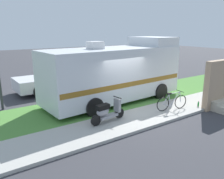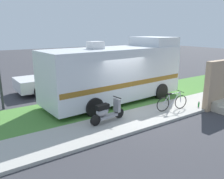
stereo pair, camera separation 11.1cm
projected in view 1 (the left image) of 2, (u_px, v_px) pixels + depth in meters
ground_plane at (128, 111)px, 11.16m from camera, size 80.00×80.00×0.00m
sidewalk at (144, 117)px, 10.19m from camera, size 24.00×2.00×0.12m
grass_strip at (110, 102)px, 12.35m from camera, size 24.00×3.40×0.08m
motorhome_rv at (116, 72)px, 12.22m from camera, size 7.79×3.04×3.40m
scooter at (107, 112)px, 9.36m from camera, size 1.71×0.52×0.97m
bicycle at (172, 102)px, 10.82m from camera, size 1.66×0.53×0.89m
pickup_truck_near at (65, 74)px, 14.97m from camera, size 5.09×2.30×1.85m
porch_steps at (220, 89)px, 11.28m from camera, size 2.00×1.26×2.40m
bottle_green at (198, 104)px, 11.37m from camera, size 0.08×0.08×0.27m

